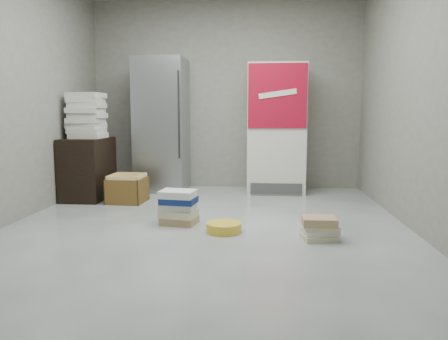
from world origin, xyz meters
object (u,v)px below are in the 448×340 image
steel_fridge (162,125)px  phonebook_stack_main (178,207)px  cardboard_box (127,191)px  coke_cooler (276,129)px  wood_shelf (88,168)px

steel_fridge → phonebook_stack_main: bearing=-72.8°
steel_fridge → cardboard_box: bearing=-104.8°
coke_cooler → cardboard_box: size_ratio=3.86×
coke_cooler → phonebook_stack_main: (-1.04, -1.95, -0.73)m
phonebook_stack_main → cardboard_box: cardboard_box is taller
phonebook_stack_main → cardboard_box: bearing=144.4°
coke_cooler → phonebook_stack_main: coke_cooler is taller
cardboard_box → coke_cooler: bearing=29.6°
steel_fridge → coke_cooler: 1.65m
steel_fridge → phonebook_stack_main: 2.19m
steel_fridge → phonebook_stack_main: steel_fridge is taller
coke_cooler → wood_shelf: 2.63m
steel_fridge → cardboard_box: (-0.25, -0.93, -0.80)m
steel_fridge → wood_shelf: steel_fridge is taller
wood_shelf → cardboard_box: (0.58, -0.20, -0.25)m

